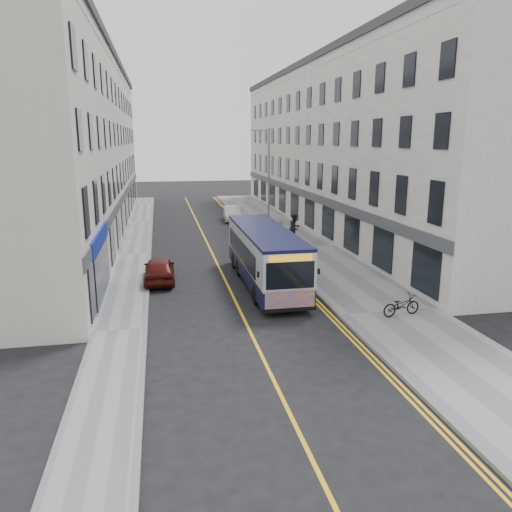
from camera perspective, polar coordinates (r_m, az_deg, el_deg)
name	(u,v)px	position (r m, az deg, el deg)	size (l,w,h in m)	color
ground	(241,313)	(21.48, -1.69, -6.58)	(140.00, 140.00, 0.00)	black
pavement_east	(303,248)	(34.10, 5.42, 0.95)	(4.50, 64.00, 0.12)	gray
pavement_west	(134,255)	(32.81, -13.79, 0.13)	(2.00, 64.00, 0.12)	gray
kerb_east	(271,249)	(33.54, 1.73, 0.81)	(0.18, 64.00, 0.13)	slate
kerb_west	(150,254)	(32.77, -12.05, 0.22)	(0.18, 64.00, 0.13)	slate
road_centre_line	(212,252)	(32.93, -5.07, 0.41)	(0.12, 64.00, 0.01)	yellow
road_dbl_yellow_inner	(265,250)	(33.46, 0.98, 0.67)	(0.10, 64.00, 0.01)	yellow
road_dbl_yellow_outer	(267,250)	(33.50, 1.32, 0.68)	(0.10, 64.00, 0.01)	yellow
terrace_east	(335,148)	(43.53, 9.01, 12.05)	(6.00, 46.00, 13.00)	white
terrace_west	(81,149)	(41.37, -19.39, 11.42)	(6.00, 46.00, 13.00)	silver
streetlamp	(268,182)	(34.87, 1.33, 8.46)	(1.32, 0.18, 8.00)	gray
city_bus	(265,255)	(25.17, 1.03, 0.15)	(2.34, 9.97, 2.90)	black
bicycle	(401,305)	(21.59, 16.27, -5.42)	(0.60, 1.72, 0.91)	black
pedestrian_near	(281,232)	(35.00, 2.88, 2.76)	(0.59, 0.39, 1.62)	olive
pedestrian_far	(295,228)	(35.58, 4.45, 3.22)	(0.97, 0.76, 2.00)	black
car_white	(232,213)	(45.64, -2.77, 4.88)	(1.40, 4.01, 1.32)	silver
car_maroon	(159,269)	(26.43, -11.00, -1.52)	(1.57, 3.89, 1.33)	#4D100C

